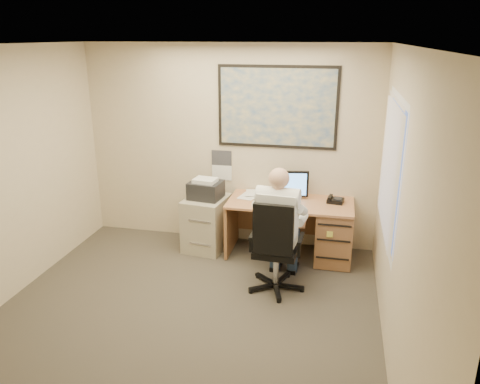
% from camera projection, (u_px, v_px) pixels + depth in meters
% --- Properties ---
extents(room_shell, '(4.00, 4.50, 2.70)m').
position_uv_depth(room_shell, '(171.00, 201.00, 4.25)').
color(room_shell, '#3D382F').
rests_on(room_shell, ground).
extents(desk, '(1.60, 0.97, 1.11)m').
position_uv_depth(desk, '(315.00, 225.00, 6.05)').
color(desk, tan).
rests_on(desk, ground).
extents(world_map, '(1.56, 0.03, 1.06)m').
position_uv_depth(world_map, '(277.00, 107.00, 6.01)').
color(world_map, '#1E4C93').
rests_on(world_map, room_shell).
extents(wall_calendar, '(0.28, 0.01, 0.42)m').
position_uv_depth(wall_calendar, '(222.00, 165.00, 6.43)').
color(wall_calendar, white).
rests_on(wall_calendar, room_shell).
extents(window_blinds, '(0.06, 1.40, 1.30)m').
position_uv_depth(window_blinds, '(391.00, 169.00, 4.53)').
color(window_blinds, beige).
rests_on(window_blinds, room_shell).
extents(filing_cabinet, '(0.59, 0.68, 1.00)m').
position_uv_depth(filing_cabinet, '(207.00, 218.00, 6.32)').
color(filing_cabinet, '#B2A98F').
rests_on(filing_cabinet, ground).
extents(office_chair, '(0.69, 0.69, 1.11)m').
position_uv_depth(office_chair, '(276.00, 265.00, 5.27)').
color(office_chair, black).
rests_on(office_chair, ground).
extents(person, '(0.68, 0.92, 1.43)m').
position_uv_depth(person, '(277.00, 230.00, 5.22)').
color(person, white).
rests_on(person, office_chair).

